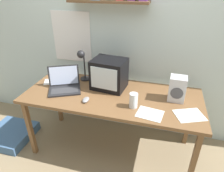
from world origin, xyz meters
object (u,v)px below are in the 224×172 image
Objects in this scene: computer_mouse at (86,100)px; printed_handout at (55,81)px; juice_glass at (133,101)px; laptop at (64,84)px; open_notebook at (150,114)px; desk_lamp at (82,61)px; floor_cushion at (11,134)px; crt_monitor at (109,74)px; space_heater at (177,89)px; loose_paper_near_monitor at (189,115)px; corner_desk at (112,99)px.

printed_handout is at bearing 149.25° from computer_mouse.
juice_glass is 1.01m from printed_handout.
open_notebook is (0.95, -0.22, -0.06)m from laptop.
printed_handout is at bearing -149.72° from desk_lamp.
desk_lamp is at bearing 24.71° from floor_cushion.
desk_lamp is 3.56× the size of computer_mouse.
space_heater is (0.71, -0.07, -0.04)m from crt_monitor.
desk_lamp reaches higher than laptop.
computer_mouse reaches higher than open_notebook.
crt_monitor is at bearing 66.73° from computer_mouse.
computer_mouse is at bearing -54.31° from desk_lamp.
open_notebook is at bearing -4.20° from computer_mouse.
juice_glass reaches higher than computer_mouse.
laptop is 3.93× the size of computer_mouse.
space_heater is at bearing 117.22° from loose_paper_near_monitor.
corner_desk is at bearing 41.86° from computer_mouse.
printed_handout is 1.16× the size of open_notebook.
printed_handout and open_notebook have the same top height.
desk_lamp is 1.25m from loose_paper_near_monitor.
open_notebook is at bearing -31.43° from crt_monitor.
corner_desk is 6.30× the size of printed_handout.
desk_lamp is 1.49× the size of open_notebook.
laptop is 1.09m from floor_cushion.
laptop is 1.17m from space_heater.
laptop is at bearing -177.82° from corner_desk.
corner_desk is at bearing 8.15° from floor_cushion.
printed_handout is at bearing 164.10° from juice_glass.
printed_handout is (-0.65, -0.03, -0.16)m from crt_monitor.
floor_cushion is (-1.22, -0.33, -0.85)m from crt_monitor.
loose_paper_near_monitor is at bearing -10.57° from printed_handout.
printed_handout is (-0.19, 0.13, -0.06)m from laptop.
computer_mouse is at bearing -178.47° from loose_paper_near_monitor.
crt_monitor is at bearing 14.98° from floor_cushion.
open_notebook is 0.48× the size of floor_cushion.
laptop is (-0.46, -0.16, -0.10)m from crt_monitor.
corner_desk is 17.35× the size of computer_mouse.
corner_desk is 0.48m from open_notebook.
crt_monitor is 1.52× the size of open_notebook.
space_heater reaches higher than computer_mouse.
juice_glass is 0.48× the size of loose_paper_near_monitor.
printed_handout is (-0.97, 0.28, -0.06)m from juice_glass.
laptop is 2.88× the size of juice_glass.
floor_cushion is at bearing -170.28° from space_heater.
printed_handout is (-0.72, 0.11, 0.06)m from corner_desk.
floor_cushion is at bearing -179.34° from juice_glass.
computer_mouse reaches higher than printed_handout.
printed_handout is 0.56× the size of floor_cushion.
corner_desk is 1.45m from floor_cushion.
space_heater is 1.36m from printed_handout.
corner_desk is 12.69× the size of juice_glass.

